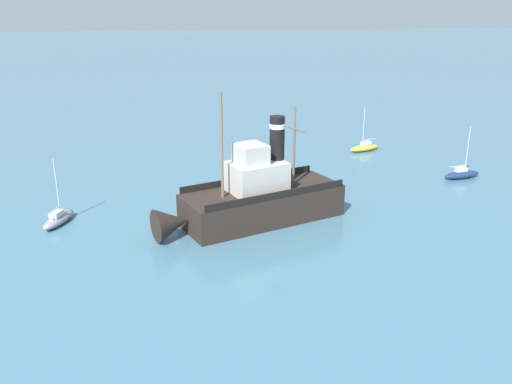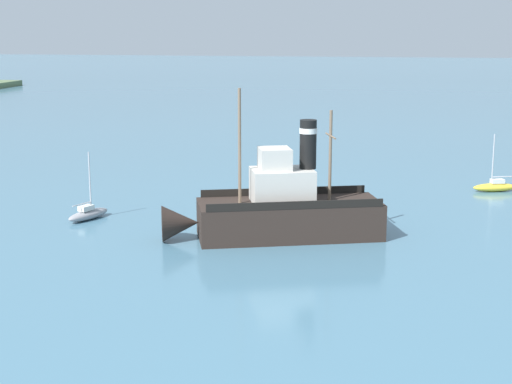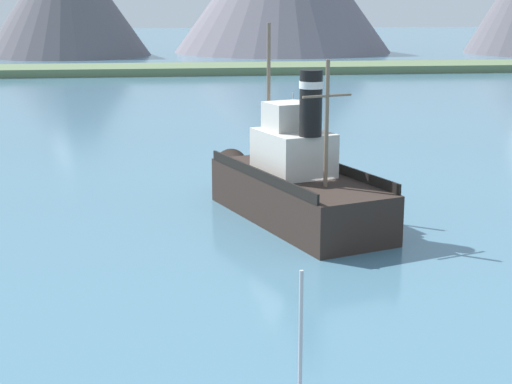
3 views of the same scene
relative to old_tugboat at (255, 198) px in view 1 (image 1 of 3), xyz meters
The scene contains 5 objects.
ground_plane 2.08m from the old_tugboat, 51.83° to the right, with size 600.00×600.00×0.00m, color #477289.
old_tugboat is the anchor object (origin of this frame).
sailboat_navy 22.00m from the old_tugboat, 71.88° to the right, with size 1.72×3.93×4.90m.
sailboat_grey 14.68m from the old_tugboat, 81.28° to the left, with size 3.94×2.44×4.90m.
sailboat_yellow 23.74m from the old_tugboat, 41.15° to the right, with size 2.23×3.95×4.90m.
Camera 1 is at (-37.63, 7.67, 15.51)m, focal length 38.00 mm.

